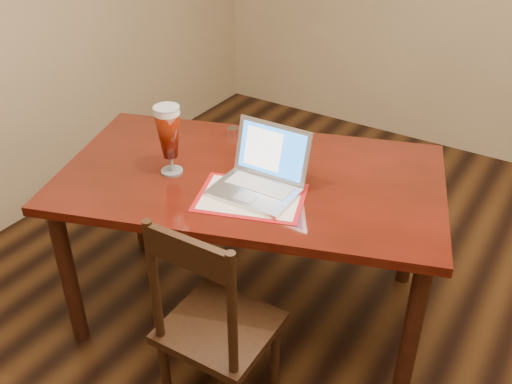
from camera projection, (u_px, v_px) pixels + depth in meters
The scene contains 3 objects.
ground at pixel (333, 361), 2.74m from camera, with size 5.00×5.00×0.00m, color black.
dining_table at pixel (248, 190), 2.67m from camera, with size 1.97×1.50×1.15m.
dining_chair at pixel (214, 327), 2.28m from camera, with size 0.44×0.42×1.01m.
Camera 1 is at (0.70, -1.78, 2.15)m, focal length 40.00 mm.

